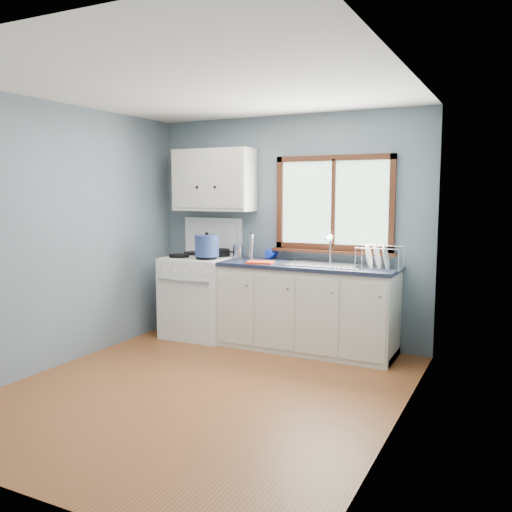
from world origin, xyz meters
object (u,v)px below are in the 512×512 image
at_px(thermos, 251,247).
at_px(dish_rack, 378,262).
at_px(base_cabinets, 307,312).
at_px(utensil_crock, 238,251).
at_px(skillet, 219,251).
at_px(stockpot, 207,245).
at_px(gas_range, 201,294).
at_px(sink, 324,271).

bearing_deg(thermos, dish_rack, -3.50).
distance_m(base_cabinets, utensil_crock, 1.07).
bearing_deg(skillet, stockpot, -86.15).
bearing_deg(stockpot, skillet, 94.58).
relative_size(base_cabinets, thermos, 6.73).
relative_size(gas_range, thermos, 4.95).
bearing_deg(gas_range, thermos, 12.36).
bearing_deg(sink, thermos, 172.93).
xyz_separation_m(utensil_crock, dish_rack, (1.62, -0.10, -0.02)).
height_order(stockpot, utensil_crock, utensil_crock).
distance_m(skillet, utensil_crock, 0.26).
bearing_deg(gas_range, skillet, 42.37).
height_order(gas_range, dish_rack, gas_range).
height_order(sink, skillet, sink).
xyz_separation_m(thermos, dish_rack, (1.45, -0.09, -0.08)).
relative_size(base_cabinets, dish_rack, 4.08).
distance_m(gas_range, sink, 1.53).
distance_m(skillet, stockpot, 0.33).
distance_m(skillet, dish_rack, 1.88).
bearing_deg(thermos, stockpot, -143.78).
relative_size(skillet, thermos, 1.33).
xyz_separation_m(sink, dish_rack, (0.56, 0.02, 0.12)).
distance_m(gas_range, utensil_crock, 0.68).
bearing_deg(stockpot, utensil_crock, 52.65).
xyz_separation_m(sink, stockpot, (-1.29, -0.18, 0.22)).
bearing_deg(dish_rack, skillet, 173.58).
relative_size(stockpot, utensil_crock, 0.90).
distance_m(gas_range, base_cabinets, 1.31).
xyz_separation_m(base_cabinets, utensil_crock, (-0.88, 0.12, 0.59)).
distance_m(base_cabinets, stockpot, 1.31).
bearing_deg(gas_range, stockpot, -40.12).
xyz_separation_m(gas_range, skillet, (0.17, 0.15, 0.49)).
bearing_deg(skillet, sink, -6.55).
bearing_deg(utensil_crock, base_cabinets, -7.86).
height_order(gas_range, sink, gas_range).
relative_size(gas_range, dish_rack, 3.00).
bearing_deg(dish_rack, utensil_crock, 173.46).
relative_size(sink, dish_rack, 1.85).
distance_m(stockpot, thermos, 0.49).
bearing_deg(utensil_crock, stockpot, -127.35).
bearing_deg(dish_rack, gas_range, 178.13).
bearing_deg(skillet, utensil_crock, -3.41).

